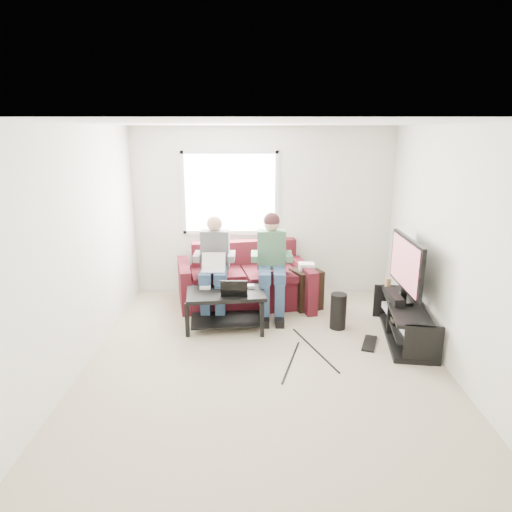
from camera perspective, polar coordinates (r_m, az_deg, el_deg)
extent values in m
plane|color=tan|center=(5.39, 1.06, -12.56)|extent=(4.50, 4.50, 0.00)
plane|color=white|center=(4.76, 1.23, 16.28)|extent=(4.50, 4.50, 0.00)
plane|color=silver|center=(7.12, 0.82, 5.49)|extent=(4.50, 0.00, 4.50)
plane|color=silver|center=(2.80, 1.97, -10.72)|extent=(4.50, 0.00, 4.50)
plane|color=silver|center=(5.27, -21.15, 0.88)|extent=(0.00, 4.50, 4.50)
plane|color=silver|center=(5.34, 23.13, 0.86)|extent=(0.00, 4.50, 4.50)
cube|color=white|center=(7.07, -3.27, 7.87)|extent=(1.40, 0.01, 1.20)
cube|color=silver|center=(7.06, -3.27, 7.86)|extent=(1.48, 0.04, 1.28)
cube|color=#4F1320|center=(6.81, -1.53, -4.35)|extent=(1.75, 1.17, 0.45)
cube|color=#4F1320|center=(7.04, -1.47, 0.14)|extent=(1.61, 0.53, 0.46)
cube|color=#4F1320|center=(6.86, -8.90, -3.55)|extent=(0.35, 0.96, 0.64)
cube|color=#4F1320|center=(6.81, 5.88, -3.58)|extent=(0.35, 0.96, 0.64)
cube|color=#4F1320|center=(6.73, -4.89, -2.21)|extent=(0.88, 0.87, 0.10)
cube|color=#4F1320|center=(6.71, 1.80, -2.22)|extent=(0.88, 0.87, 0.10)
cube|color=navy|center=(6.29, -6.24, -2.39)|extent=(0.16, 0.45, 0.14)
cube|color=navy|center=(6.27, -4.42, -2.40)|extent=(0.16, 0.45, 0.14)
cube|color=navy|center=(6.23, -6.33, -5.91)|extent=(0.13, 0.13, 0.55)
cube|color=navy|center=(6.21, -4.48, -5.93)|extent=(0.13, 0.13, 0.55)
cube|color=#57575C|center=(6.51, -5.13, 0.83)|extent=(0.40, 0.22, 0.55)
sphere|color=tan|center=(6.44, -5.19, 4.06)|extent=(0.22, 0.22, 0.22)
cube|color=navy|center=(6.25, 1.08, -2.40)|extent=(0.16, 0.45, 0.14)
cube|color=navy|center=(6.26, 2.91, -2.40)|extent=(0.16, 0.45, 0.14)
cube|color=navy|center=(6.19, 1.09, -5.95)|extent=(0.13, 0.13, 0.55)
cube|color=navy|center=(6.20, 2.95, -5.94)|extent=(0.13, 0.13, 0.55)
cube|color=#535655|center=(6.48, 1.93, 0.83)|extent=(0.40, 0.22, 0.55)
sphere|color=tan|center=(6.42, 1.95, 4.08)|extent=(0.22, 0.22, 0.22)
sphere|color=#361B1E|center=(6.41, 1.96, 4.43)|extent=(0.23, 0.23, 0.23)
cube|color=black|center=(5.97, -3.80, -4.72)|extent=(1.07, 0.73, 0.05)
cube|color=black|center=(6.10, -3.74, -7.94)|extent=(0.98, 0.64, 0.02)
cube|color=black|center=(5.86, -8.60, -7.92)|extent=(0.05, 0.05, 0.45)
cube|color=black|center=(5.79, 0.78, -8.01)|extent=(0.05, 0.05, 0.45)
cube|color=black|center=(6.36, -7.87, -5.94)|extent=(0.05, 0.05, 0.45)
cube|color=black|center=(6.30, 0.72, -6.00)|extent=(0.05, 0.05, 0.45)
cube|color=silver|center=(6.09, -6.37, -3.91)|extent=(0.14, 0.09, 0.04)
cube|color=black|center=(6.13, -4.63, -3.73)|extent=(0.14, 0.10, 0.04)
cube|color=gray|center=(6.08, -0.89, -3.84)|extent=(0.15, 0.10, 0.04)
cube|color=black|center=(5.96, 18.19, -5.84)|extent=(0.61, 1.44, 0.04)
cube|color=black|center=(6.04, 18.02, -7.72)|extent=(0.56, 1.37, 0.03)
cube|color=black|center=(6.12, 17.86, -9.46)|extent=(0.61, 1.44, 0.06)
cube|color=black|center=(5.46, 20.16, -10.46)|extent=(0.42, 0.10, 0.46)
cube|color=black|center=(6.64, 16.28, -5.45)|extent=(0.42, 0.10, 0.46)
cube|color=black|center=(6.04, 17.94, -5.15)|extent=(0.12, 0.40, 0.04)
cube|color=black|center=(6.01, 18.00, -4.43)|extent=(0.06, 0.06, 0.12)
cube|color=black|center=(5.90, 18.31, -0.91)|extent=(0.05, 1.10, 0.65)
cube|color=#E2356D|center=(5.89, 18.03, -0.91)|extent=(0.01, 1.01, 0.58)
cube|color=black|center=(5.99, 16.86, -4.91)|extent=(0.12, 0.50, 0.10)
cylinder|color=#A57C47|center=(6.49, 16.16, -3.20)|extent=(0.08, 0.08, 0.12)
cube|color=silver|center=(5.68, 19.27, -8.86)|extent=(0.30, 0.22, 0.06)
cube|color=gray|center=(6.29, 17.25, -6.20)|extent=(0.34, 0.26, 0.08)
cube|color=black|center=(5.98, 18.20, -7.46)|extent=(0.38, 0.30, 0.07)
cylinder|color=black|center=(6.12, 10.24, -6.81)|extent=(0.21, 0.21, 0.47)
cube|color=black|center=(5.85, 13.99, -10.54)|extent=(0.28, 0.46, 0.02)
cube|color=black|center=(6.73, 6.26, -4.09)|extent=(0.39, 0.39, 0.58)
cube|color=silver|center=(6.63, 6.35, -1.32)|extent=(0.22, 0.18, 0.10)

